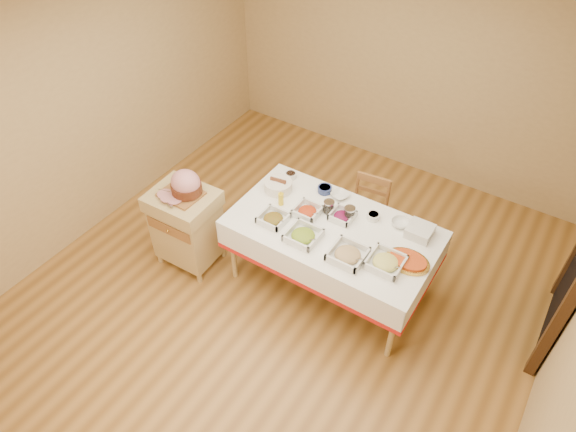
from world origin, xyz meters
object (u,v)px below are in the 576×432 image
(butcher_cart, at_px, (187,224))
(bread_basket, at_px, (278,185))
(ham_on_board, at_px, (185,185))
(preserve_jar_left, at_px, (329,207))
(mustard_bottle, at_px, (281,198))
(brass_platter, at_px, (408,261))
(plate_stack, at_px, (420,231))
(dining_chair, at_px, (366,215))
(dining_table, at_px, (332,240))
(preserve_jar_right, at_px, (349,214))

(butcher_cart, bearing_deg, bread_basket, 44.98)
(butcher_cart, relative_size, ham_on_board, 2.17)
(butcher_cart, bearing_deg, preserve_jar_left, 27.35)
(mustard_bottle, height_order, brass_platter, mustard_bottle)
(ham_on_board, relative_size, plate_stack, 1.84)
(butcher_cart, height_order, dining_chair, butcher_cart)
(ham_on_board, height_order, plate_stack, ham_on_board)
(ham_on_board, bearing_deg, butcher_cart, -141.87)
(ham_on_board, distance_m, brass_platter, 2.05)
(ham_on_board, bearing_deg, mustard_bottle, 31.09)
(preserve_jar_left, distance_m, plate_stack, 0.82)
(dining_table, distance_m, butcher_cart, 1.42)
(ham_on_board, bearing_deg, plate_stack, 21.16)
(bread_basket, bearing_deg, butcher_cart, -135.02)
(dining_chair, bearing_deg, mustard_bottle, -132.42)
(butcher_cart, distance_m, preserve_jar_left, 1.39)
(dining_table, relative_size, ham_on_board, 4.64)
(preserve_jar_left, bearing_deg, mustard_bottle, -161.14)
(bread_basket, bearing_deg, dining_table, -13.45)
(mustard_bottle, height_order, plate_stack, mustard_bottle)
(bread_basket, distance_m, plate_stack, 1.37)
(preserve_jar_right, bearing_deg, mustard_bottle, -164.85)
(dining_table, xyz_separation_m, mustard_bottle, (-0.55, 0.00, 0.23))
(mustard_bottle, bearing_deg, plate_stack, 14.40)
(plate_stack, xyz_separation_m, brass_platter, (0.05, -0.35, -0.02))
(butcher_cart, relative_size, preserve_jar_left, 6.82)
(mustard_bottle, distance_m, brass_platter, 1.27)
(preserve_jar_right, height_order, bread_basket, preserve_jar_right)
(dining_chair, distance_m, preserve_jar_left, 0.66)
(preserve_jar_left, distance_m, mustard_bottle, 0.45)
(butcher_cart, distance_m, bread_basket, 0.96)
(dining_chair, relative_size, preserve_jar_right, 6.48)
(preserve_jar_right, bearing_deg, bread_basket, -179.64)
(ham_on_board, relative_size, bread_basket, 1.47)
(preserve_jar_right, bearing_deg, brass_platter, -17.77)
(bread_basket, relative_size, plate_stack, 1.25)
(dining_chair, xyz_separation_m, brass_platter, (0.68, -0.68, 0.36))
(preserve_jar_right, xyz_separation_m, bread_basket, (-0.76, -0.00, -0.01))
(brass_platter, bearing_deg, ham_on_board, -168.62)
(dining_table, bearing_deg, dining_chair, 86.75)
(dining_table, bearing_deg, mustard_bottle, 179.73)
(preserve_jar_right, distance_m, mustard_bottle, 0.64)
(dining_chair, relative_size, brass_platter, 2.26)
(dining_table, height_order, mustard_bottle, mustard_bottle)
(brass_platter, bearing_deg, preserve_jar_right, 162.23)
(preserve_jar_left, bearing_deg, dining_chair, 71.55)
(dining_chair, relative_size, mustard_bottle, 5.30)
(brass_platter, bearing_deg, preserve_jar_left, 167.67)
(dining_table, xyz_separation_m, preserve_jar_left, (-0.13, 0.15, 0.22))
(plate_stack, bearing_deg, brass_platter, -82.55)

